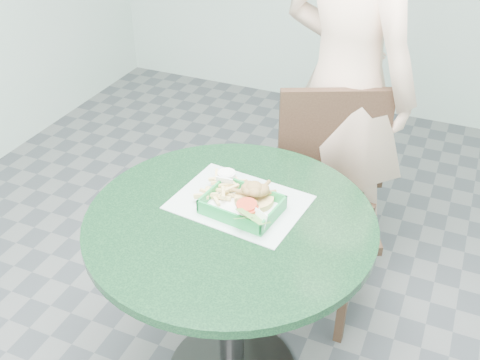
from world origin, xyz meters
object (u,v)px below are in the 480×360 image
at_px(food_basket, 242,212).
at_px(sauce_ramekin, 222,182).
at_px(diner_person, 349,48).
at_px(cafe_table, 231,262).
at_px(crab_sandwich, 253,197).
at_px(dining_chair, 322,188).

bearing_deg(food_basket, sauce_ramekin, 142.54).
xyz_separation_m(diner_person, sauce_ramekin, (-0.22, -0.75, -0.25)).
xyz_separation_m(cafe_table, crab_sandwich, (0.04, 0.09, 0.22)).
bearing_deg(sauce_ramekin, food_basket, -37.46).
distance_m(crab_sandwich, sauce_ramekin, 0.14).
bearing_deg(sauce_ramekin, cafe_table, -55.21).
relative_size(diner_person, sauce_ramekin, 34.19).
bearing_deg(food_basket, diner_person, 82.34).
bearing_deg(crab_sandwich, cafe_table, -113.90).
bearing_deg(cafe_table, diner_person, 81.31).
distance_m(diner_person, food_basket, 0.89).
height_order(dining_chair, crab_sandwich, dining_chair).
relative_size(diner_person, crab_sandwich, 16.30).
height_order(cafe_table, dining_chair, dining_chair).
distance_m(cafe_table, food_basket, 0.19).
bearing_deg(diner_person, sauce_ramekin, 95.13).
bearing_deg(diner_person, dining_chair, 113.58).
bearing_deg(dining_chair, diner_person, 67.20).
bearing_deg(dining_chair, sauce_ramekin, -140.16).
distance_m(dining_chair, food_basket, 0.63).
relative_size(cafe_table, food_basket, 3.96).
distance_m(cafe_table, crab_sandwich, 0.24).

